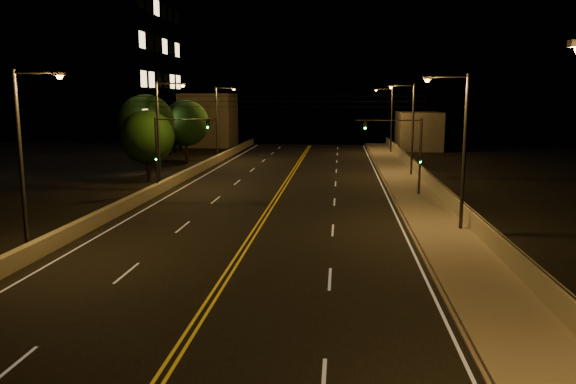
# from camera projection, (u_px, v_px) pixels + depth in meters

# --- Properties ---
(road) EXTENTS (18.00, 120.00, 0.02)m
(road) POSITION_uv_depth(u_px,v_px,m) (258.00, 227.00, 33.80)
(road) COLOR black
(road) RESTS_ON ground
(sidewalk) EXTENTS (3.60, 120.00, 0.30)m
(sidewalk) POSITION_uv_depth(u_px,v_px,m) (441.00, 228.00, 32.79)
(sidewalk) COLOR gray
(sidewalk) RESTS_ON ground
(curb) EXTENTS (0.14, 120.00, 0.15)m
(curb) POSITION_uv_depth(u_px,v_px,m) (408.00, 229.00, 32.98)
(curb) COLOR gray
(curb) RESTS_ON ground
(parapet_wall) EXTENTS (0.30, 120.00, 1.00)m
(parapet_wall) POSITION_uv_depth(u_px,v_px,m) (470.00, 218.00, 32.54)
(parapet_wall) COLOR #9D9782
(parapet_wall) RESTS_ON sidewalk
(jersey_barrier) EXTENTS (0.45, 120.00, 0.86)m
(jersey_barrier) POSITION_uv_depth(u_px,v_px,m) (102.00, 217.00, 34.62)
(jersey_barrier) COLOR #9D9782
(jersey_barrier) RESTS_ON ground
(distant_building_right) EXTENTS (6.00, 10.00, 5.56)m
(distant_building_right) POSITION_uv_depth(u_px,v_px,m) (418.00, 131.00, 84.02)
(distant_building_right) COLOR #6D645B
(distant_building_right) RESTS_ON ground
(distant_building_left) EXTENTS (8.00, 8.00, 8.29)m
(distant_building_left) POSITION_uv_depth(u_px,v_px,m) (209.00, 120.00, 89.05)
(distant_building_left) COLOR #6D645B
(distant_building_left) RESTS_ON ground
(parapet_rail) EXTENTS (0.06, 120.00, 0.06)m
(parapet_rail) POSITION_uv_depth(u_px,v_px,m) (471.00, 209.00, 32.45)
(parapet_rail) COLOR black
(parapet_rail) RESTS_ON parapet_wall
(lane_markings) EXTENTS (17.32, 116.00, 0.00)m
(lane_markings) POSITION_uv_depth(u_px,v_px,m) (258.00, 227.00, 33.73)
(lane_markings) COLOR silver
(lane_markings) RESTS_ON road
(streetlight_1) EXTENTS (2.55, 0.28, 8.98)m
(streetlight_1) POSITION_uv_depth(u_px,v_px,m) (460.00, 143.00, 31.35)
(streetlight_1) COLOR #2D2D33
(streetlight_1) RESTS_ON ground
(streetlight_2) EXTENTS (2.55, 0.28, 8.98)m
(streetlight_2) POSITION_uv_depth(u_px,v_px,m) (410.00, 124.00, 53.85)
(streetlight_2) COLOR #2D2D33
(streetlight_2) RESTS_ON ground
(streetlight_3) EXTENTS (2.55, 0.28, 8.98)m
(streetlight_3) POSITION_uv_depth(u_px,v_px,m) (390.00, 116.00, 76.16)
(streetlight_3) COLOR #2D2D33
(streetlight_3) RESTS_ON ground
(streetlight_4) EXTENTS (2.55, 0.28, 8.98)m
(streetlight_4) POSITION_uv_depth(u_px,v_px,m) (26.00, 151.00, 26.42)
(streetlight_4) COLOR #2D2D33
(streetlight_4) RESTS_ON ground
(streetlight_5) EXTENTS (2.55, 0.28, 8.98)m
(streetlight_5) POSITION_uv_depth(u_px,v_px,m) (161.00, 128.00, 46.42)
(streetlight_5) COLOR #2D2D33
(streetlight_5) RESTS_ON ground
(streetlight_6) EXTENTS (2.55, 0.28, 8.98)m
(streetlight_6) POSITION_uv_depth(u_px,v_px,m) (219.00, 118.00, 68.32)
(streetlight_6) COLOR #2D2D33
(streetlight_6) RESTS_ON ground
(traffic_signal_right) EXTENTS (5.11, 0.31, 6.18)m
(traffic_signal_right) POSITION_uv_depth(u_px,v_px,m) (407.00, 148.00, 43.03)
(traffic_signal_right) COLOR #2D2D33
(traffic_signal_right) RESTS_ON ground
(traffic_signal_left) EXTENTS (5.11, 0.31, 6.18)m
(traffic_signal_left) POSITION_uv_depth(u_px,v_px,m) (168.00, 146.00, 44.74)
(traffic_signal_left) COLOR #2D2D33
(traffic_signal_left) RESTS_ON ground
(overhead_wires) EXTENTS (22.00, 0.03, 0.83)m
(overhead_wires) POSITION_uv_depth(u_px,v_px,m) (276.00, 102.00, 41.90)
(overhead_wires) COLOR black
(building_tower) EXTENTS (24.00, 15.00, 31.48)m
(building_tower) POSITION_uv_depth(u_px,v_px,m) (54.00, 28.00, 61.52)
(building_tower) COLOR #6D645B
(building_tower) RESTS_ON ground
(tree_0) EXTENTS (4.87, 4.87, 6.61)m
(tree_0) POSITION_uv_depth(u_px,v_px,m) (147.00, 137.00, 50.89)
(tree_0) COLOR black
(tree_0) RESTS_ON ground
(tree_1) EXTENTS (5.94, 5.94, 8.05)m
(tree_1) POSITION_uv_depth(u_px,v_px,m) (146.00, 123.00, 59.33)
(tree_1) COLOR black
(tree_1) RESTS_ON ground
(tree_2) EXTENTS (5.49, 5.49, 7.44)m
(tree_2) POSITION_uv_depth(u_px,v_px,m) (186.00, 123.00, 66.68)
(tree_2) COLOR black
(tree_2) RESTS_ON ground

